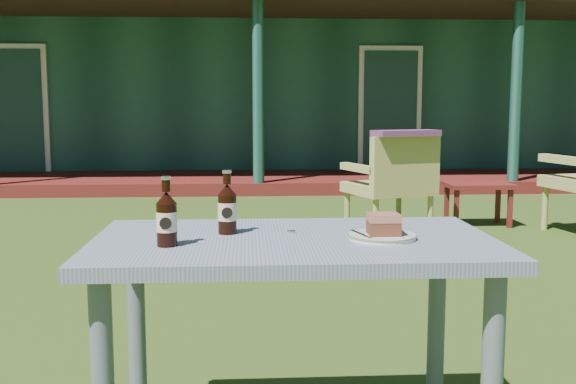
{
  "coord_description": "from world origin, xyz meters",
  "views": [
    {
      "loc": [
        -0.14,
        -3.58,
        1.11
      ],
      "look_at": [
        0.0,
        -1.3,
        0.82
      ],
      "focal_mm": 42.0,
      "sensor_mm": 36.0,
      "label": 1
    }
  ],
  "objects": [
    {
      "name": "plate",
      "position": [
        0.26,
        -1.63,
        0.73
      ],
      "size": [
        0.2,
        0.2,
        0.01
      ],
      "color": "silver",
      "rests_on": "cafe_table"
    },
    {
      "name": "cafe_table",
      "position": [
        0.0,
        -1.6,
        0.62
      ],
      "size": [
        1.2,
        0.7,
        0.72
      ],
      "color": "slate",
      "rests_on": "ground"
    },
    {
      "name": "fork",
      "position": [
        0.19,
        -1.64,
        0.74
      ],
      "size": [
        0.05,
        0.14,
        0.0
      ],
      "primitive_type": "cube",
      "rotation": [
        0.0,
        0.0,
        0.26
      ],
      "color": "silver",
      "rests_on": "plate"
    },
    {
      "name": "bottle_cap",
      "position": [
        -0.0,
        -1.53,
        0.72
      ],
      "size": [
        0.03,
        0.03,
        0.01
      ],
      "primitive_type": "cylinder",
      "color": "silver",
      "rests_on": "cafe_table"
    },
    {
      "name": "ground",
      "position": [
        0.0,
        0.0,
        0.0
      ],
      "size": [
        80.0,
        80.0,
        0.0
      ],
      "primitive_type": "plane",
      "color": "#334916"
    },
    {
      "name": "armchair_left",
      "position": [
        1.12,
        2.11,
        0.49
      ],
      "size": [
        0.8,
        0.78,
        0.86
      ],
      "color": "#A49B52",
      "rests_on": "ground"
    },
    {
      "name": "pavilion",
      "position": [
        -0.0,
        9.39,
        1.61
      ],
      "size": [
        15.8,
        8.3,
        3.45
      ],
      "color": "#1B473B",
      "rests_on": "ground"
    },
    {
      "name": "cola_bottle_near",
      "position": [
        -0.2,
        -1.52,
        0.8
      ],
      "size": [
        0.06,
        0.06,
        0.2
      ],
      "color": "black",
      "rests_on": "cafe_table"
    },
    {
      "name": "cake_slice",
      "position": [
        0.26,
        -1.64,
        0.77
      ],
      "size": [
        0.09,
        0.09,
        0.06
      ],
      "color": "#572B1C",
      "rests_on": "plate"
    },
    {
      "name": "floral_throw",
      "position": [
        1.18,
        1.95,
        0.89
      ],
      "size": [
        0.61,
        0.39,
        0.05
      ],
      "primitive_type": "cube",
      "rotation": [
        0.0,
        0.0,
        3.49
      ],
      "color": "#653358",
      "rests_on": "armchair_left"
    },
    {
      "name": "cola_bottle_far",
      "position": [
        -0.37,
        -1.7,
        0.8
      ],
      "size": [
        0.06,
        0.06,
        0.2
      ],
      "color": "black",
      "rests_on": "cafe_table"
    },
    {
      "name": "side_table",
      "position": [
        2.01,
        2.53,
        0.34
      ],
      "size": [
        0.6,
        0.4,
        0.4
      ],
      "color": "#5B1916",
      "rests_on": "ground"
    }
  ]
}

